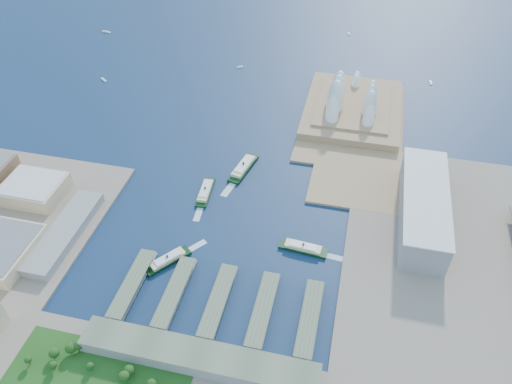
% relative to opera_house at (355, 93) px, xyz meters
% --- Properties ---
extents(ground, '(3000.00, 3000.00, 0.00)m').
position_rel_opera_house_xyz_m(ground, '(-105.00, -280.00, -32.00)').
color(ground, '#0E1E42').
rests_on(ground, ground).
extents(east_land, '(240.00, 500.00, 3.00)m').
position_rel_opera_house_xyz_m(east_land, '(135.00, -330.00, -30.50)').
color(east_land, gray).
rests_on(east_land, ground).
extents(peninsula, '(135.00, 220.00, 3.00)m').
position_rel_opera_house_xyz_m(peninsula, '(2.50, -20.00, -30.50)').
color(peninsula, '#A07D57').
rests_on(peninsula, ground).
extents(opera_house, '(134.00, 180.00, 58.00)m').
position_rel_opera_house_xyz_m(opera_house, '(0.00, 0.00, 0.00)').
color(opera_house, white).
rests_on(opera_house, peninsula).
extents(toaster_building, '(45.00, 155.00, 35.00)m').
position_rel_opera_house_xyz_m(toaster_building, '(90.00, -200.00, -11.50)').
color(toaster_building, gray).
rests_on(toaster_building, east_land).
extents(ferry_wharves, '(184.00, 90.00, 9.30)m').
position_rel_opera_house_xyz_m(ferry_wharves, '(-91.00, -355.00, -27.35)').
color(ferry_wharves, '#5A644B').
rests_on(ferry_wharves, ground).
extents(terminal_building, '(200.00, 28.00, 12.00)m').
position_rel_opera_house_xyz_m(terminal_building, '(-90.00, -415.00, -23.00)').
color(terminal_building, gray).
rests_on(terminal_building, south_land).
extents(ferry_a, '(16.44, 50.66, 9.42)m').
position_rel_opera_house_xyz_m(ferry_a, '(-149.29, -210.01, -27.29)').
color(ferry_a, black).
rests_on(ferry_a, ground).
extents(ferry_b, '(26.12, 59.99, 11.01)m').
position_rel_opera_house_xyz_m(ferry_b, '(-117.47, -157.44, -26.50)').
color(ferry_b, black).
rests_on(ferry_b, ground).
extents(ferry_c, '(39.92, 46.28, 9.26)m').
position_rel_opera_house_xyz_m(ferry_c, '(-154.55, -317.02, -27.37)').
color(ferry_c, black).
rests_on(ferry_c, ground).
extents(ferry_d, '(50.46, 16.77, 9.37)m').
position_rel_opera_house_xyz_m(ferry_d, '(-26.09, -270.20, -27.31)').
color(ferry_d, black).
rests_on(ferry_d, ground).
extents(boat_a, '(12.90, 10.84, 2.62)m').
position_rel_opera_house_xyz_m(boat_a, '(-383.11, 7.46, -30.69)').
color(boat_a, white).
rests_on(boat_a, ground).
extents(boat_b, '(10.04, 7.91, 2.61)m').
position_rel_opera_house_xyz_m(boat_b, '(-187.80, 95.87, -30.69)').
color(boat_b, white).
rests_on(boat_b, ground).
extents(boat_c, '(4.49, 11.63, 2.55)m').
position_rel_opera_house_xyz_m(boat_c, '(110.53, 113.81, -30.72)').
color(boat_c, white).
rests_on(boat_c, ground).
extents(boat_d, '(17.10, 6.67, 2.82)m').
position_rel_opera_house_xyz_m(boat_d, '(-458.15, 171.60, -30.59)').
color(boat_d, white).
rests_on(boat_d, ground).
extents(boat_e, '(5.37, 10.18, 2.39)m').
position_rel_opera_house_xyz_m(boat_e, '(-28.87, 264.56, -30.81)').
color(boat_e, white).
rests_on(boat_e, ground).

